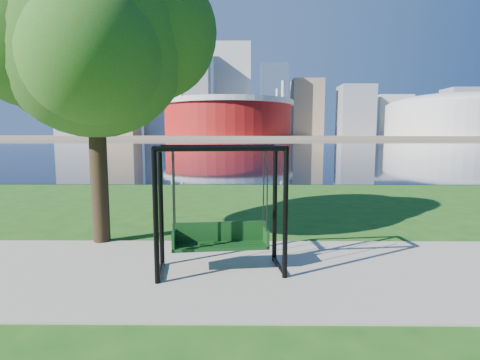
{
  "coord_description": "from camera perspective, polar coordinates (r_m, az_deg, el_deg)",
  "views": [
    {
      "loc": [
        -0.17,
        -7.33,
        2.59
      ],
      "look_at": [
        -0.24,
        0.0,
        1.7
      ],
      "focal_mm": 28.0,
      "sensor_mm": 36.0,
      "label": 1
    }
  ],
  "objects": [
    {
      "name": "arena",
      "position": [
        277.8,
        30.02,
        8.71
      ],
      "size": [
        84.0,
        84.0,
        26.56
      ],
      "color": "beige",
      "rests_on": "far_bank"
    },
    {
      "name": "swing",
      "position": [
        7.01,
        -3.04,
        -4.87
      ],
      "size": [
        2.45,
        1.29,
        2.4
      ],
      "rotation": [
        0.0,
        0.0,
        0.12
      ],
      "color": "black",
      "rests_on": "ground"
    },
    {
      "name": "ground",
      "position": [
        7.78,
        1.8,
        -12.55
      ],
      "size": [
        900.0,
        900.0,
        0.0
      ],
      "primitive_type": "plane",
      "color": "#1E5114",
      "rests_on": "ground"
    },
    {
      "name": "park_tree",
      "position": [
        9.77,
        -21.65,
        19.53
      ],
      "size": [
        5.57,
        5.03,
        6.92
      ],
      "color": "black",
      "rests_on": "ground"
    },
    {
      "name": "river",
      "position": [
        109.36,
        0.61,
        5.53
      ],
      "size": [
        900.0,
        180.0,
        0.02
      ],
      "primitive_type": "cube",
      "color": "black",
      "rests_on": "ground"
    },
    {
      "name": "skyline",
      "position": [
        328.44,
        -0.2,
        12.7
      ],
      "size": [
        392.0,
        66.0,
        96.5
      ],
      "color": "gray",
      "rests_on": "far_bank"
    },
    {
      "name": "path",
      "position": [
        7.3,
        1.89,
        -13.75
      ],
      "size": [
        120.0,
        4.0,
        0.03
      ],
      "primitive_type": "cube",
      "color": "#9E937F",
      "rests_on": "ground"
    },
    {
      "name": "far_bank",
      "position": [
        313.34,
        0.56,
        6.59
      ],
      "size": [
        900.0,
        228.0,
        2.0
      ],
      "primitive_type": "cube",
      "color": "#937F60",
      "rests_on": "ground"
    },
    {
      "name": "stadium",
      "position": [
        242.81,
        -1.82,
        9.62
      ],
      "size": [
        83.0,
        83.0,
        32.0
      ],
      "color": "maroon",
      "rests_on": "far_bank"
    }
  ]
}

